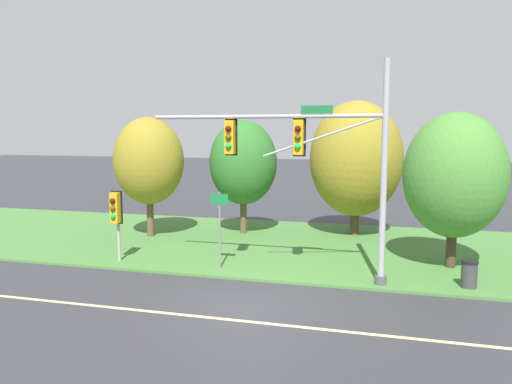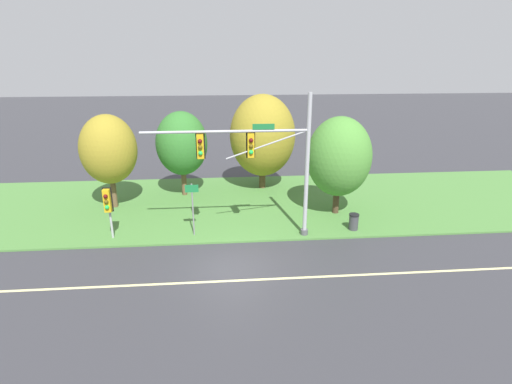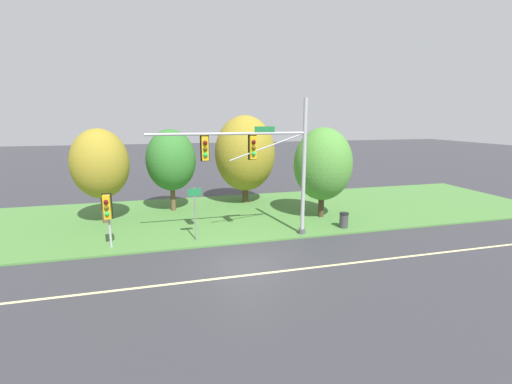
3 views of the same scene
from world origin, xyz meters
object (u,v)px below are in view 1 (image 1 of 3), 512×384
at_px(pedestrian_signal_near_kerb, 116,211).
at_px(trash_bin, 469,274).
at_px(tree_nearest_road, 149,161).
at_px(tree_mid_verge, 455,176).
at_px(tree_left_of_mast, 243,163).
at_px(traffic_signal_mast, 316,154).
at_px(route_sign_post, 220,221).
at_px(tree_behind_signpost, 356,159).

height_order(pedestrian_signal_near_kerb, trash_bin, pedestrian_signal_near_kerb).
relative_size(tree_nearest_road, tree_mid_verge, 1.00).
bearing_deg(tree_left_of_mast, traffic_signal_mast, -56.20).
distance_m(traffic_signal_mast, tree_nearest_road, 10.50).
distance_m(tree_nearest_road, trash_bin, 15.42).
height_order(traffic_signal_mast, route_sign_post, traffic_signal_mast).
xyz_separation_m(pedestrian_signal_near_kerb, tree_left_of_mast, (3.30, 6.86, 1.59)).
bearing_deg(tree_behind_signpost, route_sign_post, -120.13).
relative_size(tree_nearest_road, tree_left_of_mast, 1.02).
distance_m(tree_mid_verge, trash_bin, 4.04).
height_order(tree_behind_signpost, tree_mid_verge, tree_behind_signpost).
bearing_deg(traffic_signal_mast, tree_nearest_road, 150.27).
bearing_deg(tree_behind_signpost, tree_mid_verge, -52.48).
xyz_separation_m(tree_left_of_mast, tree_behind_signpost, (5.60, 1.10, 0.22)).
distance_m(route_sign_post, tree_mid_verge, 9.13).
xyz_separation_m(tree_nearest_road, tree_mid_verge, (13.97, -2.22, -0.20)).
relative_size(tree_behind_signpost, tree_mid_verge, 1.13).
bearing_deg(tree_mid_verge, trash_bin, -82.99).
bearing_deg(route_sign_post, pedestrian_signal_near_kerb, -178.11).
height_order(tree_mid_verge, trash_bin, tree_mid_verge).
distance_m(tree_left_of_mast, tree_mid_verge, 10.53).
xyz_separation_m(traffic_signal_mast, pedestrian_signal_near_kerb, (-8.09, 0.30, -2.41)).
xyz_separation_m(traffic_signal_mast, tree_behind_signpost, (0.80, 8.27, -0.60)).
relative_size(tree_nearest_road, trash_bin, 6.41).
height_order(pedestrian_signal_near_kerb, tree_behind_signpost, tree_behind_signpost).
height_order(tree_nearest_road, tree_left_of_mast, tree_nearest_road).
bearing_deg(traffic_signal_mast, trash_bin, 4.50).
height_order(traffic_signal_mast, tree_behind_signpost, traffic_signal_mast).
distance_m(traffic_signal_mast, pedestrian_signal_near_kerb, 8.45).
bearing_deg(tree_nearest_road, tree_mid_verge, -9.02).
distance_m(pedestrian_signal_near_kerb, tree_nearest_road, 5.28).
bearing_deg(tree_behind_signpost, tree_nearest_road, -162.76).
bearing_deg(pedestrian_signal_near_kerb, traffic_signal_mast, -2.16).
bearing_deg(traffic_signal_mast, route_sign_post, 173.15).
relative_size(traffic_signal_mast, tree_left_of_mast, 1.47).
xyz_separation_m(tree_mid_verge, trash_bin, (0.32, -2.57, -3.10)).
xyz_separation_m(tree_nearest_road, tree_left_of_mast, (4.30, 1.97, -0.14)).
relative_size(route_sign_post, tree_mid_verge, 0.49).
height_order(traffic_signal_mast, tree_nearest_road, traffic_signal_mast).
relative_size(tree_nearest_road, tree_behind_signpost, 0.88).
bearing_deg(tree_left_of_mast, tree_mid_verge, -23.42).
height_order(tree_left_of_mast, trash_bin, tree_left_of_mast).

